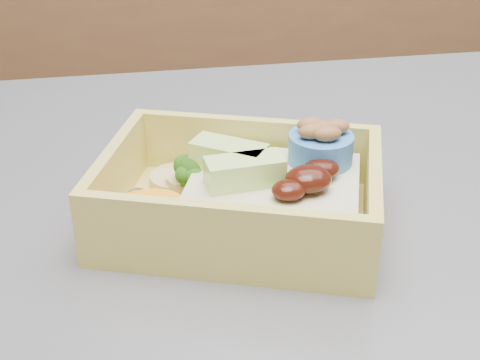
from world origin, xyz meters
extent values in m
cube|color=brown|center=(0.00, 1.20, 0.45)|extent=(3.20, 0.60, 0.90)
cube|color=#D7C659|center=(0.02, 0.03, 0.92)|extent=(0.20, 0.17, 0.01)
cube|color=#D7C659|center=(0.04, 0.08, 0.95)|extent=(0.16, 0.06, 0.04)
cube|color=#D7C659|center=(0.00, -0.03, 0.95)|extent=(0.16, 0.06, 0.04)
cube|color=#D7C659|center=(0.10, 0.00, 0.95)|extent=(0.04, 0.10, 0.04)
cube|color=#D7C659|center=(-0.05, 0.05, 0.95)|extent=(0.04, 0.10, 0.04)
cube|color=tan|center=(0.04, 0.02, 0.94)|extent=(0.13, 0.12, 0.03)
ellipsoid|color=black|center=(0.06, 0.00, 0.96)|extent=(0.03, 0.03, 0.02)
ellipsoid|color=black|center=(0.07, 0.02, 0.96)|extent=(0.03, 0.03, 0.01)
ellipsoid|color=black|center=(0.04, 0.00, 0.96)|extent=(0.03, 0.02, 0.01)
cube|color=#C3F07E|center=(0.02, 0.02, 0.96)|extent=(0.05, 0.02, 0.02)
cube|color=#C3F07E|center=(0.02, 0.04, 0.96)|extent=(0.05, 0.04, 0.02)
cylinder|color=#6F9550|center=(-0.01, 0.05, 0.93)|extent=(0.01, 0.01, 0.01)
sphere|color=#2B6316|center=(-0.01, 0.05, 0.95)|extent=(0.02, 0.02, 0.02)
sphere|color=#2B6316|center=(0.00, 0.05, 0.95)|extent=(0.01, 0.01, 0.01)
sphere|color=#2B6316|center=(-0.01, 0.06, 0.95)|extent=(0.01, 0.01, 0.01)
sphere|color=#2B6316|center=(0.00, 0.04, 0.95)|extent=(0.01, 0.01, 0.01)
sphere|color=#2B6316|center=(-0.01, 0.04, 0.95)|extent=(0.01, 0.01, 0.01)
sphere|color=#2B6316|center=(0.00, 0.06, 0.95)|extent=(0.01, 0.01, 0.01)
cylinder|color=gold|center=(-0.03, 0.02, 0.94)|extent=(0.04, 0.04, 0.02)
cylinder|color=orange|center=(-0.03, 0.02, 0.95)|extent=(0.02, 0.02, 0.00)
cylinder|color=orange|center=(-0.04, 0.01, 0.95)|extent=(0.02, 0.02, 0.00)
cylinder|color=orange|center=(-0.03, 0.01, 0.95)|extent=(0.02, 0.02, 0.00)
cylinder|color=tan|center=(-0.01, 0.07, 0.93)|extent=(0.04, 0.04, 0.01)
cylinder|color=tan|center=(0.00, 0.06, 0.94)|extent=(0.04, 0.04, 0.01)
ellipsoid|color=silver|center=(0.02, 0.07, 0.94)|extent=(0.02, 0.02, 0.02)
ellipsoid|color=silver|center=(-0.04, 0.04, 0.94)|extent=(0.02, 0.02, 0.02)
cylinder|color=#3B77CC|center=(0.08, 0.04, 0.96)|extent=(0.04, 0.04, 0.02)
ellipsoid|color=brown|center=(0.08, 0.04, 0.98)|extent=(0.02, 0.02, 0.01)
ellipsoid|color=brown|center=(0.08, 0.04, 0.98)|extent=(0.02, 0.02, 0.01)
ellipsoid|color=brown|center=(0.07, 0.05, 0.98)|extent=(0.02, 0.02, 0.01)
ellipsoid|color=brown|center=(0.08, 0.03, 0.98)|extent=(0.02, 0.02, 0.01)
ellipsoid|color=brown|center=(0.07, 0.03, 0.98)|extent=(0.02, 0.02, 0.01)
camera|label=1|loc=(-0.04, -0.32, 1.15)|focal=50.00mm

